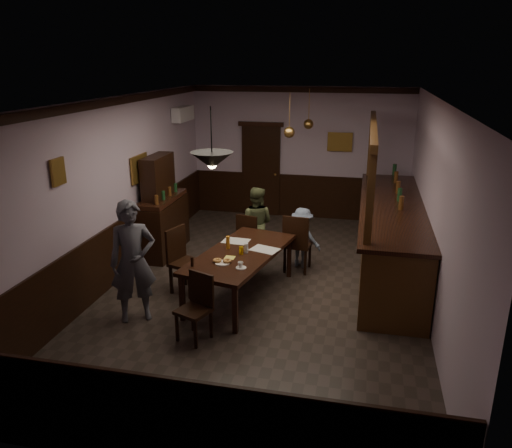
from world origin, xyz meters
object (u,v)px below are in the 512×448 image
(chair_near, at_px, (197,304))
(pendant_brass_far, at_px, (308,124))
(chair_far_right, at_px, (297,241))
(soda_can, at_px, (241,250))
(chair_side, at_px, (182,257))
(coffee_cup, at_px, (241,264))
(sideboard, at_px, (162,215))
(person_standing, at_px, (133,262))
(bar_counter, at_px, (390,236))
(chair_far_left, at_px, (249,237))
(dining_table, at_px, (241,256))
(pendant_iron, at_px, (212,160))
(pendant_brass_mid, at_px, (289,132))
(person_seated_left, at_px, (256,223))
(person_seated_right, at_px, (302,237))

(chair_near, bearing_deg, pendant_brass_far, 100.84)
(chair_far_right, relative_size, soda_can, 8.70)
(chair_side, distance_m, pendant_brass_far, 4.08)
(chair_near, relative_size, chair_side, 0.86)
(coffee_cup, xyz_separation_m, sideboard, (-2.07, 2.12, -0.04))
(person_standing, relative_size, coffee_cup, 21.96)
(bar_counter, bearing_deg, chair_far_left, -175.20)
(chair_far_right, xyz_separation_m, chair_side, (-1.67, -1.13, 0.00))
(dining_table, xyz_separation_m, person_standing, (-1.29, -1.00, 0.19))
(person_standing, xyz_separation_m, soda_can, (1.32, 0.92, -0.07))
(chair_side, xyz_separation_m, pendant_iron, (0.79, -0.79, 1.73))
(dining_table, xyz_separation_m, chair_near, (-0.27, -1.30, -0.19))
(pendant_iron, bearing_deg, soda_can, 73.86)
(coffee_cup, distance_m, soda_can, 0.52)
(chair_far_left, bearing_deg, pendant_brass_far, -97.21)
(pendant_brass_mid, bearing_deg, bar_counter, -16.18)
(soda_can, bearing_deg, pendant_brass_far, 80.75)
(chair_near, relative_size, person_standing, 0.52)
(chair_far_right, distance_m, pendant_brass_far, 2.82)
(soda_can, bearing_deg, pendant_brass_mid, 80.59)
(chair_far_right, bearing_deg, chair_far_left, -7.10)
(dining_table, height_order, chair_near, chair_near)
(chair_far_right, xyz_separation_m, pendant_iron, (-0.88, -1.92, 1.74))
(person_seated_left, distance_m, pendant_brass_far, 2.49)
(person_standing, height_order, pendant_brass_mid, pendant_brass_mid)
(chair_far_left, height_order, bar_counter, bar_counter)
(chair_far_right, bearing_deg, coffee_cup, 77.47)
(bar_counter, relative_size, pendant_brass_mid, 5.64)
(coffee_cup, relative_size, pendant_brass_mid, 0.10)
(chair_far_right, distance_m, coffee_cup, 1.84)
(chair_far_right, height_order, person_standing, person_standing)
(person_standing, bearing_deg, pendant_brass_mid, 30.69)
(person_seated_left, distance_m, coffee_cup, 2.22)
(coffee_cup, distance_m, bar_counter, 3.03)
(person_standing, distance_m, sideboard, 2.61)
(person_standing, relative_size, pendant_iron, 2.20)
(chair_far_right, relative_size, pendant_brass_mid, 1.29)
(pendant_iron, distance_m, pendant_brass_mid, 2.93)
(person_seated_left, xyz_separation_m, pendant_brass_mid, (0.51, 0.48, 1.61))
(chair_side, distance_m, person_seated_left, 1.81)
(person_seated_right, distance_m, bar_counter, 1.53)
(chair_far_left, bearing_deg, chair_far_right, -178.89)
(sideboard, xyz_separation_m, pendant_iron, (1.75, -2.31, 1.56))
(chair_side, bearing_deg, person_standing, 179.65)
(person_seated_right, relative_size, coffee_cup, 13.57)
(bar_counter, bearing_deg, person_seated_left, 178.47)
(pendant_brass_far, bearing_deg, person_seated_right, -85.03)
(chair_side, relative_size, pendant_brass_far, 1.30)
(chair_far_left, distance_m, chair_far_right, 0.91)
(sideboard, distance_m, pendant_iron, 3.29)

